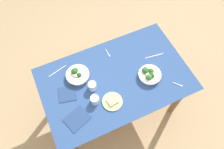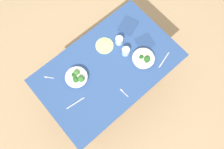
% 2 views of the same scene
% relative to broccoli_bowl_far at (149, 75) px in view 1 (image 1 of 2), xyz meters
% --- Properties ---
extents(ground_plane, '(6.00, 6.00, 0.00)m').
position_rel_broccoli_bowl_far_xyz_m(ground_plane, '(0.31, -0.11, -0.79)').
color(ground_plane, tan).
extents(dining_table, '(1.44, 0.89, 0.76)m').
position_rel_broccoli_bowl_far_xyz_m(dining_table, '(0.31, -0.11, -0.15)').
color(dining_table, '#2D4C84').
rests_on(dining_table, ground_plane).
extents(broccoli_bowl_far, '(0.22, 0.22, 0.09)m').
position_rel_broccoli_bowl_far_xyz_m(broccoli_bowl_far, '(0.00, 0.00, 0.00)').
color(broccoli_bowl_far, white).
rests_on(broccoli_bowl_far, dining_table).
extents(broccoli_bowl_near, '(0.23, 0.23, 0.09)m').
position_rel_broccoli_bowl_far_xyz_m(broccoli_bowl_near, '(0.63, -0.29, -0.00)').
color(broccoli_bowl_near, silver).
rests_on(broccoli_bowl_near, dining_table).
extents(bread_side_plate, '(0.19, 0.19, 0.03)m').
position_rel_broccoli_bowl_far_xyz_m(bread_side_plate, '(0.43, 0.09, -0.03)').
color(bread_side_plate, '#B7D684').
rests_on(bread_side_plate, dining_table).
extents(water_glass_center, '(0.08, 0.08, 0.09)m').
position_rel_broccoli_bowl_far_xyz_m(water_glass_center, '(0.55, -0.11, 0.01)').
color(water_glass_center, silver).
rests_on(water_glass_center, dining_table).
extents(water_glass_side, '(0.08, 0.08, 0.08)m').
position_rel_broccoli_bowl_far_xyz_m(water_glass_side, '(0.58, 0.02, 0.01)').
color(water_glass_side, silver).
rests_on(water_glass_side, dining_table).
extents(fork_by_far_bowl, '(0.02, 0.11, 0.00)m').
position_rel_broccoli_bowl_far_xyz_m(fork_by_far_bowl, '(0.25, -0.41, -0.03)').
color(fork_by_far_bowl, '#B7B7BC').
rests_on(fork_by_far_bowl, dining_table).
extents(fork_by_near_bowl, '(0.07, 0.08, 0.00)m').
position_rel_broccoli_bowl_far_xyz_m(fork_by_near_bowl, '(-0.21, 0.20, -0.03)').
color(fork_by_near_bowl, '#B7B7BC').
rests_on(fork_by_near_bowl, dining_table).
extents(table_knife_left, '(0.20, 0.04, 0.00)m').
position_rel_broccoli_bowl_far_xyz_m(table_knife_left, '(-0.17, -0.18, -0.03)').
color(table_knife_left, '#B7B7BC').
rests_on(table_knife_left, dining_table).
extents(table_knife_right, '(0.20, 0.06, 0.00)m').
position_rel_broccoli_bowl_far_xyz_m(table_knife_right, '(0.79, -0.43, -0.03)').
color(table_knife_right, '#B7B7BC').
rests_on(table_knife_right, dining_table).
extents(napkin_folded_upper, '(0.25, 0.22, 0.01)m').
position_rel_broccoli_bowl_far_xyz_m(napkin_folded_upper, '(0.78, 0.11, -0.03)').
color(napkin_folded_upper, navy).
rests_on(napkin_folded_upper, dining_table).
extents(napkin_folded_lower, '(0.19, 0.19, 0.01)m').
position_rel_broccoli_bowl_far_xyz_m(napkin_folded_lower, '(0.78, -0.15, -0.03)').
color(napkin_folded_lower, navy).
rests_on(napkin_folded_lower, dining_table).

